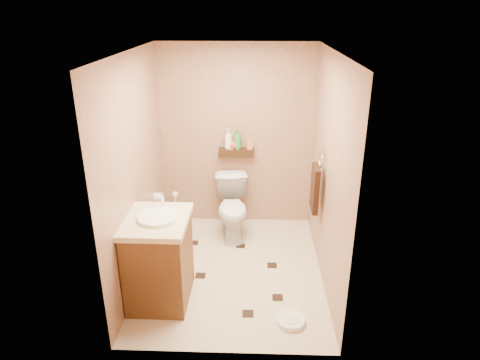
{
  "coord_description": "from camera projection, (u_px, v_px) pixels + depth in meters",
  "views": [
    {
      "loc": [
        0.23,
        -4.11,
        2.81
      ],
      "look_at": [
        0.08,
        0.25,
        1.01
      ],
      "focal_mm": 32.0,
      "sensor_mm": 36.0,
      "label": 1
    }
  ],
  "objects": [
    {
      "name": "wall_left",
      "position": [
        136.0,
        171.0,
        4.45
      ],
      "size": [
        0.04,
        2.5,
        2.4
      ],
      "primitive_type": "cube",
      "color": "tan",
      "rests_on": "ground"
    },
    {
      "name": "bottle_c",
      "position": [
        234.0,
        144.0,
        5.52
      ],
      "size": [
        0.11,
        0.11,
        0.14
      ],
      "primitive_type": "imported",
      "rotation": [
        0.0,
        0.0,
        4.66
      ],
      "color": "red",
      "rests_on": "wall_shelf"
    },
    {
      "name": "ground",
      "position": [
        232.0,
        270.0,
        4.88
      ],
      "size": [
        2.5,
        2.5,
        0.0
      ],
      "primitive_type": "plane",
      "color": "beige",
      "rests_on": "ground"
    },
    {
      "name": "ceiling",
      "position": [
        230.0,
        52.0,
        3.96
      ],
      "size": [
        2.0,
        2.5,
        0.02
      ],
      "primitive_type": "cube",
      "color": "silver",
      "rests_on": "wall_back"
    },
    {
      "name": "bottle_d",
      "position": [
        237.0,
        139.0,
        5.5
      ],
      "size": [
        0.13,
        0.13,
        0.26
      ],
      "primitive_type": "imported",
      "rotation": [
        0.0,
        0.0,
        5.87
      ],
      "color": "green",
      "rests_on": "wall_shelf"
    },
    {
      "name": "vanity",
      "position": [
        159.0,
        258.0,
        4.25
      ],
      "size": [
        0.62,
        0.75,
        1.05
      ],
      "rotation": [
        0.0,
        0.0,
        -0.01
      ],
      "color": "brown",
      "rests_on": "ground"
    },
    {
      "name": "floor_accents",
      "position": [
        237.0,
        271.0,
        4.85
      ],
      "size": [
        1.12,
        1.43,
        0.01
      ],
      "color": "black",
      "rests_on": "ground"
    },
    {
      "name": "wall_back",
      "position": [
        237.0,
        137.0,
        5.57
      ],
      "size": [
        2.0,
        0.04,
        2.4
      ],
      "primitive_type": "cube",
      "color": "tan",
      "rests_on": "ground"
    },
    {
      "name": "bottle_e",
      "position": [
        249.0,
        143.0,
        5.52
      ],
      "size": [
        0.09,
        0.09,
        0.15
      ],
      "primitive_type": "imported",
      "rotation": [
        0.0,
        0.0,
        0.36
      ],
      "color": "#E7844D",
      "rests_on": "wall_shelf"
    },
    {
      "name": "wall_right",
      "position": [
        329.0,
        173.0,
        4.39
      ],
      "size": [
        0.04,
        2.5,
        2.4
      ],
      "primitive_type": "cube",
      "color": "tan",
      "rests_on": "ground"
    },
    {
      "name": "wall_front",
      "position": [
        223.0,
        232.0,
        3.26
      ],
      "size": [
        2.0,
        0.04,
        2.4
      ],
      "primitive_type": "cube",
      "color": "tan",
      "rests_on": "ground"
    },
    {
      "name": "bottle_b",
      "position": [
        231.0,
        143.0,
        5.52
      ],
      "size": [
        0.08,
        0.08,
        0.16
      ],
      "primitive_type": "imported",
      "rotation": [
        0.0,
        0.0,
        4.61
      ],
      "color": "yellow",
      "rests_on": "wall_shelf"
    },
    {
      "name": "wall_shelf",
      "position": [
        236.0,
        152.0,
        5.57
      ],
      "size": [
        0.46,
        0.14,
        0.1
      ],
      "primitive_type": "cube",
      "color": "#35210E",
      "rests_on": "wall_back"
    },
    {
      "name": "bathroom_scale",
      "position": [
        291.0,
        320.0,
        4.06
      ],
      "size": [
        0.35,
        0.35,
        0.06
      ],
      "rotation": [
        0.0,
        0.0,
        -0.31
      ],
      "color": "white",
      "rests_on": "ground"
    },
    {
      "name": "toilet",
      "position": [
        233.0,
        208.0,
        5.5
      ],
      "size": [
        0.51,
        0.79,
        0.76
      ],
      "primitive_type": "imported",
      "rotation": [
        0.0,
        0.0,
        0.11
      ],
      "color": "white",
      "rests_on": "ground"
    },
    {
      "name": "toilet_brush",
      "position": [
        176.0,
        213.0,
        5.83
      ],
      "size": [
        0.11,
        0.11,
        0.49
      ],
      "color": "#175F55",
      "rests_on": "ground"
    },
    {
      "name": "toilet_paper",
      "position": [
        159.0,
        197.0,
        5.28
      ],
      "size": [
        0.12,
        0.11,
        0.12
      ],
      "color": "white",
      "rests_on": "wall_left"
    },
    {
      "name": "towel_ring",
      "position": [
        315.0,
        187.0,
        4.72
      ],
      "size": [
        0.12,
        0.3,
        0.76
      ],
      "color": "silver",
      "rests_on": "wall_right"
    },
    {
      "name": "bottle_a",
      "position": [
        228.0,
        139.0,
        5.5
      ],
      "size": [
        0.12,
        0.12,
        0.26
      ],
      "primitive_type": "imported",
      "rotation": [
        0.0,
        0.0,
        6.07
      ],
      "color": "white",
      "rests_on": "wall_shelf"
    }
  ]
}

